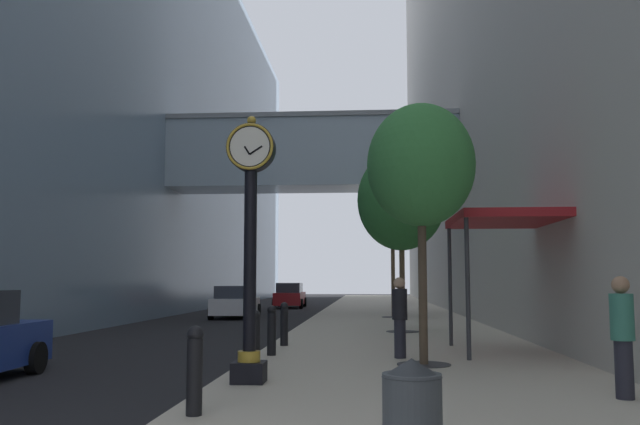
% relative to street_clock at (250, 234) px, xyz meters
% --- Properties ---
extents(ground_plane, '(110.00, 110.00, 0.00)m').
position_rel_street_clock_xyz_m(ground_plane, '(-0.65, 20.45, -2.67)').
color(ground_plane, black).
rests_on(ground_plane, ground).
extents(sidewalk_right, '(7.15, 80.00, 0.14)m').
position_rel_street_clock_xyz_m(sidewalk_right, '(2.93, 23.45, -2.60)').
color(sidewalk_right, '#BCB29E').
rests_on(sidewalk_right, ground).
extents(building_block_left, '(24.00, 80.00, 24.54)m').
position_rel_street_clock_xyz_m(building_block_left, '(-12.57, 23.44, 9.57)').
color(building_block_left, '#758EA8').
rests_on(building_block_left, ground).
extents(street_clock, '(0.84, 0.55, 4.60)m').
position_rel_street_clock_xyz_m(street_clock, '(0.00, 0.00, 0.00)').
color(street_clock, black).
rests_on(street_clock, sidewalk_right).
extents(bollard_nearest, '(0.22, 0.22, 1.14)m').
position_rel_street_clock_xyz_m(bollard_nearest, '(-0.21, -2.75, -1.93)').
color(bollard_nearest, black).
rests_on(bollard_nearest, sidewalk_right).
extents(bollard_third, '(0.22, 0.22, 1.14)m').
position_rel_street_clock_xyz_m(bollard_third, '(-0.21, 1.81, -1.93)').
color(bollard_third, black).
rests_on(bollard_third, sidewalk_right).
extents(bollard_fourth, '(0.22, 0.22, 1.14)m').
position_rel_street_clock_xyz_m(bollard_fourth, '(-0.21, 4.09, -1.93)').
color(bollard_fourth, black).
rests_on(bollard_fourth, sidewalk_right).
extents(bollard_fifth, '(0.22, 0.22, 1.14)m').
position_rel_street_clock_xyz_m(bollard_fifth, '(-0.21, 6.37, -1.93)').
color(bollard_fifth, black).
rests_on(bollard_fifth, sidewalk_right).
extents(street_tree_near, '(2.26, 2.26, 5.44)m').
position_rel_street_clock_xyz_m(street_tree_near, '(3.14, 2.61, 1.58)').
color(street_tree_near, '#333335').
rests_on(street_tree_near, sidewalk_right).
extents(street_tree_mid_near, '(2.98, 2.98, 6.14)m').
position_rel_street_clock_xyz_m(street_tree_mid_near, '(3.14, 11.31, 1.89)').
color(street_tree_mid_near, '#333335').
rests_on(street_tree_mid_near, sidewalk_right).
extents(street_tree_mid_far, '(2.09, 2.09, 6.55)m').
position_rel_street_clock_xyz_m(street_tree_mid_far, '(3.14, 20.00, 2.77)').
color(street_tree_mid_far, '#333335').
rests_on(street_tree_mid_far, sidewalk_right).
extents(trash_bin, '(0.53, 0.53, 1.05)m').
position_rel_street_clock_xyz_m(trash_bin, '(2.41, -5.40, -1.99)').
color(trash_bin, '#383D42').
rests_on(trash_bin, sidewalk_right).
extents(pedestrian_walking, '(0.36, 0.36, 1.79)m').
position_rel_street_clock_xyz_m(pedestrian_walking, '(2.72, 3.77, -1.57)').
color(pedestrian_walking, '#23232D').
rests_on(pedestrian_walking, sidewalk_right).
extents(pedestrian_by_clock, '(0.48, 0.48, 1.79)m').
position_rel_street_clock_xyz_m(pedestrian_by_clock, '(5.76, -1.13, -1.57)').
color(pedestrian_by_clock, '#23232D').
rests_on(pedestrian_by_clock, sidewalk_right).
extents(storefront_awning, '(2.40, 3.60, 3.30)m').
position_rel_street_clock_xyz_m(storefront_awning, '(5.27, 5.10, 0.62)').
color(storefront_awning, maroon).
rests_on(storefront_awning, sidewalk_right).
extents(car_white_near, '(2.21, 4.50, 1.57)m').
position_rel_street_clock_xyz_m(car_white_near, '(-4.52, 21.27, -1.90)').
color(car_white_near, silver).
rests_on(car_white_near, ground).
extents(car_red_mid, '(2.05, 4.67, 1.65)m').
position_rel_street_clock_xyz_m(car_red_mid, '(-3.27, 33.32, -1.86)').
color(car_red_mid, '#AD191E').
rests_on(car_red_mid, ground).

